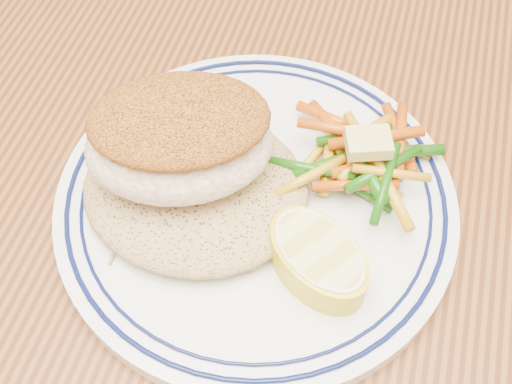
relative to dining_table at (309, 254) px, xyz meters
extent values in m
cube|color=#4B250F|center=(0.00, 0.00, 0.08)|extent=(1.50, 0.90, 0.04)
cylinder|color=silver|center=(-0.04, -0.03, 0.10)|extent=(0.25, 0.25, 0.01)
torus|color=#0A113F|center=(-0.04, -0.03, 0.11)|extent=(0.24, 0.24, 0.00)
torus|color=#0A113F|center=(-0.04, -0.03, 0.11)|extent=(0.22, 0.22, 0.00)
ellipsoid|color=#9F824F|center=(-0.07, -0.04, 0.13)|extent=(0.14, 0.12, 0.03)
ellipsoid|color=#FCE9D0|center=(-0.08, -0.04, 0.16)|extent=(0.13, 0.11, 0.05)
ellipsoid|color=#925317|center=(-0.08, -0.03, 0.18)|extent=(0.12, 0.10, 0.02)
cylinder|color=#B44709|center=(0.02, 0.01, 0.11)|extent=(0.06, 0.01, 0.01)
cylinder|color=#BE8E14|center=(0.04, 0.03, 0.12)|extent=(0.06, 0.01, 0.01)
cylinder|color=#BE8E14|center=(0.00, 0.01, 0.12)|extent=(0.02, 0.06, 0.01)
cylinder|color=#16520A|center=(0.03, -0.01, 0.12)|extent=(0.05, 0.02, 0.01)
cylinder|color=#16520A|center=(0.03, 0.03, 0.12)|extent=(0.03, 0.04, 0.01)
cylinder|color=#BE8E14|center=(0.00, 0.00, 0.12)|extent=(0.01, 0.05, 0.01)
cylinder|color=#BE8E14|center=(0.03, 0.01, 0.12)|extent=(0.05, 0.04, 0.01)
cylinder|color=#16520A|center=(0.05, 0.02, 0.12)|extent=(0.05, 0.02, 0.01)
cylinder|color=#BE8E14|center=(0.02, 0.03, 0.12)|extent=(0.04, 0.04, 0.01)
cylinder|color=#B44709|center=(0.04, 0.03, 0.12)|extent=(0.03, 0.05, 0.01)
cylinder|color=#16520A|center=(0.03, 0.01, 0.12)|extent=(0.01, 0.06, 0.01)
cylinder|color=#B44709|center=(0.00, 0.03, 0.12)|extent=(0.06, 0.02, 0.01)
cylinder|color=#16520A|center=(0.02, 0.03, 0.12)|extent=(0.05, 0.03, 0.01)
cylinder|color=#B44709|center=(0.00, 0.03, 0.12)|extent=(0.04, 0.04, 0.01)
cylinder|color=#B44709|center=(0.03, 0.00, 0.13)|extent=(0.05, 0.04, 0.01)
cylinder|color=#B44709|center=(0.05, 0.03, 0.13)|extent=(0.01, 0.06, 0.01)
cylinder|color=#16520A|center=(0.00, 0.00, 0.13)|extent=(0.04, 0.04, 0.01)
cylinder|color=#B44709|center=(0.02, -0.02, 0.13)|extent=(0.05, 0.02, 0.01)
cylinder|color=#BE8E14|center=(0.02, 0.01, 0.13)|extent=(0.02, 0.05, 0.01)
cylinder|color=#B44709|center=(0.03, 0.02, 0.13)|extent=(0.06, 0.03, 0.01)
cylinder|color=#16520A|center=(0.03, -0.01, 0.13)|extent=(0.03, 0.04, 0.01)
cylinder|color=#BE8E14|center=(0.04, -0.01, 0.13)|extent=(0.04, 0.05, 0.01)
cylinder|color=#16520A|center=(-0.01, -0.01, 0.13)|extent=(0.06, 0.01, 0.01)
cylinder|color=#16520A|center=(0.04, 0.00, 0.13)|extent=(0.04, 0.05, 0.01)
cylinder|color=#B44709|center=(0.00, 0.02, 0.13)|extent=(0.05, 0.01, 0.01)
cylinder|color=#BE8E14|center=(0.00, -0.02, 0.13)|extent=(0.04, 0.04, 0.01)
cylinder|color=#BE8E14|center=(0.04, -0.01, 0.13)|extent=(0.05, 0.01, 0.01)
cylinder|color=#16520A|center=(0.04, -0.01, 0.13)|extent=(0.01, 0.06, 0.01)
cylinder|color=#BE8E14|center=(0.02, 0.01, 0.13)|extent=(0.04, 0.04, 0.01)
cube|color=#D5C368|center=(0.03, 0.00, 0.14)|extent=(0.03, 0.03, 0.01)
torus|color=white|center=(0.01, -0.07, 0.14)|extent=(0.09, 0.09, 0.00)
camera|label=1|loc=(0.03, -0.25, 0.45)|focal=45.00mm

